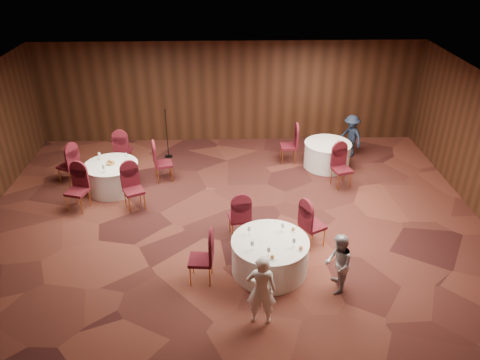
{
  "coord_description": "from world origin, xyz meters",
  "views": [
    {
      "loc": [
        -0.08,
        -9.2,
        6.29
      ],
      "look_at": [
        0.2,
        0.2,
        1.1
      ],
      "focal_mm": 35.0,
      "sensor_mm": 36.0,
      "label": 1
    }
  ],
  "objects_px": {
    "table_main": "(270,256)",
    "table_left": "(112,176)",
    "man_c": "(351,136)",
    "mic_stand": "(168,144)",
    "woman_a": "(261,290)",
    "table_right": "(327,154)",
    "woman_b": "(338,264)"
  },
  "relations": [
    {
      "from": "table_main",
      "to": "table_left",
      "type": "xyz_separation_m",
      "value": [
        -3.89,
        3.48,
        0.0
      ]
    },
    {
      "from": "table_main",
      "to": "man_c",
      "type": "relative_size",
      "value": 1.19
    },
    {
      "from": "mic_stand",
      "to": "woman_a",
      "type": "bearing_deg",
      "value": -70.91
    },
    {
      "from": "table_right",
      "to": "mic_stand",
      "type": "distance_m",
      "value": 4.76
    },
    {
      "from": "man_c",
      "to": "woman_b",
      "type": "bearing_deg",
      "value": -44.74
    },
    {
      "from": "table_main",
      "to": "man_c",
      "type": "distance_m",
      "value": 6.06
    },
    {
      "from": "woman_b",
      "to": "woman_a",
      "type": "bearing_deg",
      "value": -55.84
    },
    {
      "from": "table_main",
      "to": "woman_b",
      "type": "bearing_deg",
      "value": -26.05
    },
    {
      "from": "woman_a",
      "to": "table_left",
      "type": "bearing_deg",
      "value": -47.88
    },
    {
      "from": "table_main",
      "to": "table_left",
      "type": "bearing_deg",
      "value": 138.15
    },
    {
      "from": "table_left",
      "to": "woman_a",
      "type": "distance_m",
      "value": 6.07
    },
    {
      "from": "table_main",
      "to": "table_right",
      "type": "bearing_deg",
      "value": 65.97
    },
    {
      "from": "table_left",
      "to": "table_right",
      "type": "bearing_deg",
      "value": 11.04
    },
    {
      "from": "table_left",
      "to": "woman_b",
      "type": "height_order",
      "value": "woman_b"
    },
    {
      "from": "table_right",
      "to": "mic_stand",
      "type": "xyz_separation_m",
      "value": [
        -4.7,
        0.76,
        0.06
      ]
    },
    {
      "from": "mic_stand",
      "to": "woman_b",
      "type": "bearing_deg",
      "value": -57.26
    },
    {
      "from": "woman_a",
      "to": "man_c",
      "type": "bearing_deg",
      "value": -109.79
    },
    {
      "from": "woman_b",
      "to": "mic_stand",
      "type": "bearing_deg",
      "value": -140.33
    },
    {
      "from": "mic_stand",
      "to": "woman_b",
      "type": "relative_size",
      "value": 1.21
    },
    {
      "from": "table_right",
      "to": "woman_a",
      "type": "height_order",
      "value": "woman_a"
    },
    {
      "from": "woman_b",
      "to": "table_main",
      "type": "bearing_deg",
      "value": -109.12
    },
    {
      "from": "table_right",
      "to": "woman_b",
      "type": "distance_m",
      "value": 5.32
    },
    {
      "from": "woman_a",
      "to": "woman_b",
      "type": "bearing_deg",
      "value": -147.24
    },
    {
      "from": "man_c",
      "to": "mic_stand",
      "type": "bearing_deg",
      "value": -120.02
    },
    {
      "from": "mic_stand",
      "to": "woman_a",
      "type": "xyz_separation_m",
      "value": [
        2.35,
        -6.79,
        0.28
      ]
    },
    {
      "from": "table_left",
      "to": "man_c",
      "type": "relative_size",
      "value": 1.07
    },
    {
      "from": "woman_a",
      "to": "man_c",
      "type": "relative_size",
      "value": 1.09
    },
    {
      "from": "woman_a",
      "to": "mic_stand",
      "type": "bearing_deg",
      "value": -65.37
    },
    {
      "from": "table_right",
      "to": "woman_a",
      "type": "distance_m",
      "value": 6.48
    },
    {
      "from": "table_left",
      "to": "table_right",
      "type": "xyz_separation_m",
      "value": [
        5.96,
        1.16,
        0.0
      ]
    },
    {
      "from": "mic_stand",
      "to": "woman_b",
      "type": "height_order",
      "value": "mic_stand"
    },
    {
      "from": "table_main",
      "to": "mic_stand",
      "type": "height_order",
      "value": "mic_stand"
    }
  ]
}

